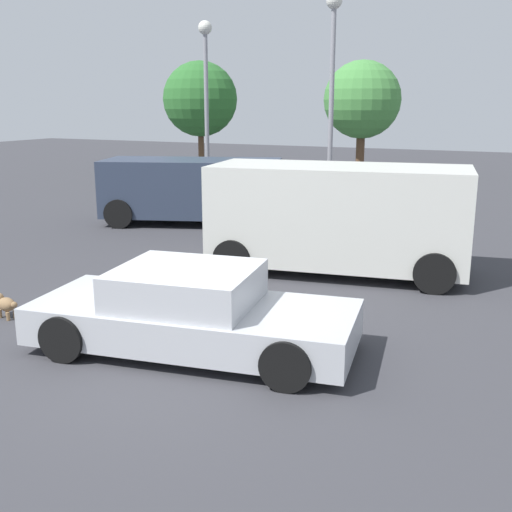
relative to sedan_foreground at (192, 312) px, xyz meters
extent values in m
plane|color=#38383D|center=(-0.11, -0.27, -0.55)|extent=(80.00, 80.00, 0.00)
cube|color=#B7BABF|center=(0.03, 0.00, -0.13)|extent=(4.67, 2.46, 0.51)
cube|color=#B7BABF|center=(-0.07, -0.01, 0.38)|extent=(2.10, 1.92, 0.50)
cube|color=slate|center=(0.80, 0.13, 0.38)|extent=(0.30, 1.51, 0.42)
cube|color=slate|center=(-0.94, -0.15, 0.38)|extent=(0.30, 1.51, 0.42)
cylinder|color=black|center=(1.40, 1.07, -0.23)|extent=(0.67, 0.32, 0.64)
cylinder|color=black|center=(1.66, -0.59, -0.23)|extent=(0.67, 0.32, 0.64)
cylinder|color=black|center=(-1.61, 0.60, -0.23)|extent=(0.67, 0.32, 0.64)
cylinder|color=black|center=(-1.34, -1.07, -0.23)|extent=(0.67, 0.32, 0.64)
ellipsoid|color=olive|center=(-3.35, -0.16, -0.32)|extent=(0.38, 0.28, 0.22)
cylinder|color=olive|center=(-3.47, -0.20, -0.48)|extent=(0.06, 0.06, 0.14)
cylinder|color=olive|center=(-3.45, -0.08, -0.48)|extent=(0.06, 0.06, 0.14)
cylinder|color=olive|center=(-3.26, -0.24, -0.48)|extent=(0.06, 0.06, 0.14)
cylinder|color=olive|center=(-3.23, -0.12, -0.48)|extent=(0.06, 0.06, 0.14)
sphere|color=olive|center=(-3.14, -0.20, -0.28)|extent=(0.10, 0.10, 0.10)
cube|color=silver|center=(0.53, 4.77, 0.64)|extent=(5.28, 2.78, 1.94)
cube|color=slate|center=(-1.91, 4.37, 1.07)|extent=(0.32, 1.69, 0.77)
cylinder|color=black|center=(-1.21, 3.52, -0.17)|extent=(0.79, 0.37, 0.76)
cylinder|color=black|center=(-1.51, 5.40, -0.17)|extent=(0.79, 0.37, 0.76)
cylinder|color=black|center=(2.57, 4.14, -0.17)|extent=(0.79, 0.37, 0.76)
cylinder|color=black|center=(2.27, 6.01, -0.17)|extent=(0.79, 0.37, 0.76)
cube|color=#2D384C|center=(-4.84, 8.04, 0.48)|extent=(5.30, 3.48, 1.57)
cube|color=slate|center=(-7.13, 7.23, 0.82)|extent=(0.60, 1.58, 0.63)
cylinder|color=black|center=(-6.30, 6.54, -0.15)|extent=(0.84, 0.50, 0.80)
cylinder|color=black|center=(-6.91, 8.29, -0.15)|extent=(0.84, 0.50, 0.80)
cylinder|color=black|center=(-2.77, 7.78, -0.15)|extent=(0.84, 0.50, 0.80)
cylinder|color=black|center=(-3.39, 9.53, -0.15)|extent=(0.84, 0.50, 0.80)
cylinder|color=gray|center=(-0.95, 7.25, -0.14)|extent=(0.13, 0.13, 0.82)
cylinder|color=gray|center=(-0.78, 7.28, -0.14)|extent=(0.13, 0.13, 0.82)
cube|color=#262626|center=(-0.87, 7.27, 0.56)|extent=(0.44, 0.31, 0.58)
cylinder|color=#262626|center=(-1.10, 7.22, 0.51)|extent=(0.09, 0.09, 0.68)
cylinder|color=#262626|center=(-0.63, 7.31, 0.51)|extent=(0.09, 0.09, 0.68)
sphere|color=beige|center=(-0.87, 7.27, 0.96)|extent=(0.22, 0.22, 0.22)
cylinder|color=gray|center=(-1.52, 10.21, 2.41)|extent=(0.14, 0.14, 5.92)
sphere|color=silver|center=(-1.52, 10.21, 5.50)|extent=(0.44, 0.44, 0.44)
cylinder|color=gray|center=(-6.12, 11.15, 2.23)|extent=(0.14, 0.14, 5.54)
sphere|color=silver|center=(-6.12, 11.15, 5.13)|extent=(0.44, 0.44, 0.44)
cylinder|color=brown|center=(-11.74, 20.31, 0.54)|extent=(0.29, 0.29, 2.16)
sphere|color=#2D6B2D|center=(-11.74, 20.31, 2.99)|extent=(3.67, 3.67, 3.67)
cylinder|color=brown|center=(-4.50, 23.79, 0.49)|extent=(0.43, 0.43, 2.08)
sphere|color=#478C42|center=(-4.50, 23.79, 2.96)|extent=(3.82, 3.82, 3.82)
camera|label=1|loc=(4.26, -6.89, 2.81)|focal=43.25mm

